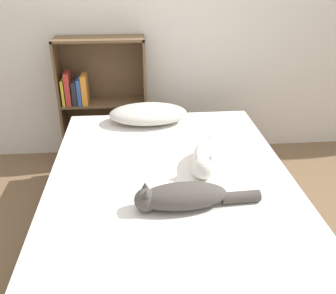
% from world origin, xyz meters
% --- Properties ---
extents(ground_plane, '(8.00, 8.00, 0.00)m').
position_xyz_m(ground_plane, '(0.00, 0.00, 0.00)').
color(ground_plane, brown).
extents(wall_back, '(8.00, 0.06, 2.50)m').
position_xyz_m(wall_back, '(0.00, 1.37, 1.25)').
color(wall_back, silver).
rests_on(wall_back, ground_plane).
extents(bed, '(1.42, 1.92, 0.52)m').
position_xyz_m(bed, '(0.00, 0.00, 0.26)').
color(bed, brown).
rests_on(bed, ground_plane).
extents(pillow, '(0.58, 0.34, 0.14)m').
position_xyz_m(pillow, '(-0.10, 0.76, 0.59)').
color(pillow, beige).
rests_on(pillow, bed).
extents(cat_light, '(0.27, 0.53, 0.16)m').
position_xyz_m(cat_light, '(0.22, 0.06, 0.59)').
color(cat_light, white).
rests_on(cat_light, bed).
extents(cat_dark, '(0.64, 0.19, 0.14)m').
position_xyz_m(cat_dark, '(0.03, -0.32, 0.59)').
color(cat_dark, '#47423D').
rests_on(cat_dark, bed).
extents(bookshelf, '(0.72, 0.26, 1.07)m').
position_xyz_m(bookshelf, '(-0.49, 1.24, 0.56)').
color(bookshelf, brown).
rests_on(bookshelf, ground_plane).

